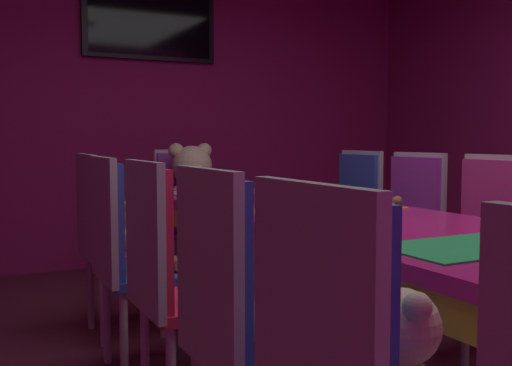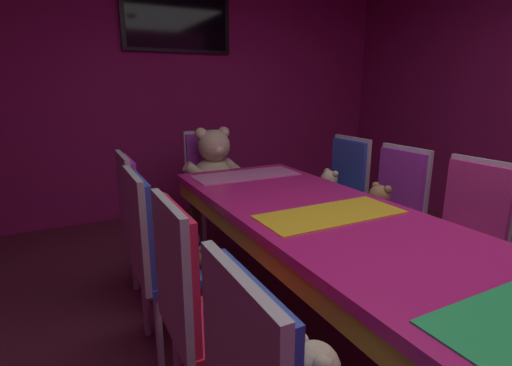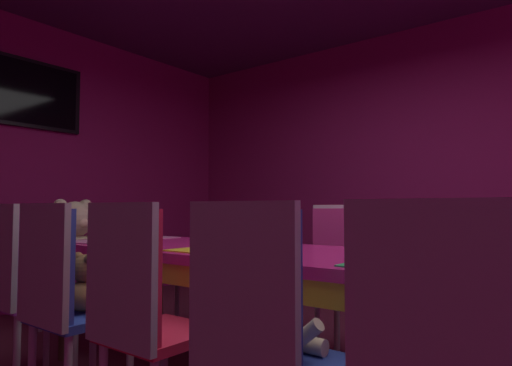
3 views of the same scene
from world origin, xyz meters
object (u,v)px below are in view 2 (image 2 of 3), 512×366
chair_left_3 (193,295)px  chair_left_4 (154,247)px  chair_left_5 (140,214)px  king_teddy_bear (215,165)px  banquet_table (407,270)px  chair_right_5 (342,185)px  chair_right_3 (468,227)px  teddy_right_4 (378,208)px  teddy_right_5 (328,189)px  throne_chair (209,173)px  teddy_left_5 (163,214)px  chair_right_4 (394,203)px  teddy_left_4 (182,244)px  wall_tv (177,19)px

chair_left_3 → chair_left_4: (-0.03, 0.54, 0.00)m
chair_left_5 → king_teddy_bear: (0.80, 0.75, 0.11)m
banquet_table → chair_right_5: 1.62m
chair_right_3 → chair_left_3: bearing=-0.2°
chair_left_4 → teddy_right_4: (1.50, -0.01, -0.01)m
teddy_right_4 → chair_left_4: bearing=-0.4°
teddy_right_5 → throne_chair: bearing=-53.5°
banquet_table → chair_right_5: bearing=59.4°
chair_left_4 → teddy_left_5: (0.18, 0.55, -0.02)m
chair_left_5 → chair_right_5: (1.62, -0.00, 0.00)m
chair_right_3 → teddy_right_4: bearing=-72.1°
chair_right_4 → chair_right_5: size_ratio=1.00×
teddy_right_4 → throne_chair: bearing=-65.9°
chair_left_3 → chair_right_5: bearing=33.7°
teddy_left_4 → chair_left_5: bearing=101.3°
teddy_left_4 → wall_tv: wall_tv is taller
chair_left_3 → king_teddy_bear: 2.01m
chair_right_5 → king_teddy_bear: king_teddy_bear is taller
chair_left_4 → king_teddy_bear: (0.83, 1.30, 0.11)m
banquet_table → chair_left_4: 1.19m
throne_chair → wall_tv: size_ratio=0.87×
teddy_right_4 → chair_right_5: 0.58m
banquet_table → king_teddy_bear: size_ratio=5.82×
teddy_right_4 → king_teddy_bear: (-0.66, 1.32, 0.12)m
teddy_right_5 → throne_chair: (-0.68, 0.92, 0.02)m
teddy_left_5 → teddy_right_4: (1.32, -0.56, 0.01)m
banquet_table → throne_chair: bearing=90.0°
chair_right_4 → chair_right_5: same height
chair_right_5 → throne_chair: (-0.82, 0.92, 0.00)m
chair_left_3 → teddy_left_4: (0.11, 0.54, -0.02)m
chair_right_5 → teddy_right_5: bearing=-0.0°
teddy_left_4 → king_teddy_bear: size_ratio=0.50×
wall_tv → chair_right_3: bearing=-73.4°
teddy_left_4 → teddy_left_5: teddy_left_4 is taller
chair_left_3 → chair_right_5: size_ratio=1.00×
teddy_left_4 → king_teddy_bear: king_teddy_bear is taller
chair_left_4 → wall_tv: wall_tv is taller
chair_right_3 → chair_right_5: 1.09m
teddy_right_5 → banquet_table: bearing=64.0°
chair_left_4 → chair_right_3: bearing=-18.0°
chair_right_4 → teddy_right_5: (-0.13, 0.56, -0.02)m
teddy_right_4 → throne_chair: 1.62m
chair_right_3 → wall_tv: wall_tv is taller
teddy_right_4 → teddy_left_5: bearing=-23.1°
teddy_left_5 → teddy_right_4: size_ratio=0.93×
chair_left_4 → wall_tv: bearing=69.8°
chair_left_4 → teddy_right_5: chair_left_4 is taller
teddy_right_5 → chair_left_5: bearing=-0.1°
chair_right_4 → teddy_left_5: bearing=-21.0°
chair_left_3 → chair_right_4: (1.61, 0.52, 0.00)m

